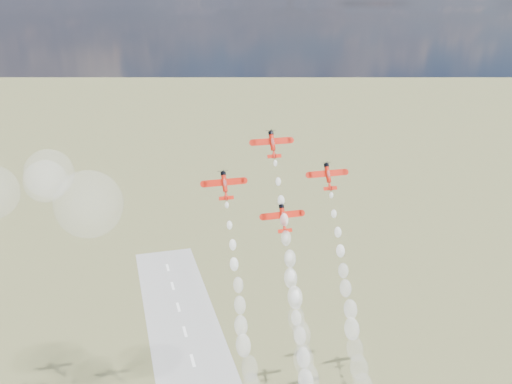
{
  "coord_description": "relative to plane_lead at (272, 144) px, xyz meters",
  "views": [
    {
      "loc": [
        -23.33,
        -124.2,
        129.11
      ],
      "look_at": [
        13.22,
        7.15,
        81.56
      ],
      "focal_mm": 38.0,
      "sensor_mm": 36.0,
      "label": 1
    }
  ],
  "objects": [
    {
      "name": "smoke_trail_right",
      "position": [
        14.56,
        -29.65,
        -51.95
      ],
      "size": [
        5.62,
        30.86,
        52.16
      ],
      "color": "white",
      "rests_on": "plane_right"
    },
    {
      "name": "smoke_trail_lead",
      "position": [
        0.17,
        -24.75,
        -43.22
      ],
      "size": [
        5.71,
        30.97,
        52.28
      ],
      "color": "white",
      "rests_on": "plane_lead"
    },
    {
      "name": "plane_right",
      "position": [
        14.54,
        -5.06,
        -8.83
      ],
      "size": [
        10.89,
        5.81,
        7.07
      ],
      "rotation": [
        1.05,
        0.0,
        0.0
      ],
      "color": "red",
      "rests_on": "ground"
    },
    {
      "name": "plane_left",
      "position": [
        -14.54,
        -5.06,
        -8.83
      ],
      "size": [
        10.89,
        5.81,
        7.07
      ],
      "rotation": [
        1.05,
        0.0,
        0.0
      ],
      "color": "red",
      "rests_on": "ground"
    },
    {
      "name": "plane_lead",
      "position": [
        0.0,
        0.0,
        0.0
      ],
      "size": [
        10.89,
        5.81,
        7.07
      ],
      "rotation": [
        1.05,
        0.0,
        0.0
      ],
      "color": "red",
      "rests_on": "ground"
    },
    {
      "name": "smoke_trail_left",
      "position": [
        -14.45,
        -29.64,
        -51.72
      ],
      "size": [
        5.73,
        31.05,
        51.55
      ],
      "color": "white",
      "rests_on": "plane_left"
    },
    {
      "name": "plane_slot",
      "position": [
        0.0,
        -10.13,
        -17.66
      ],
      "size": [
        10.89,
        5.81,
        7.07
      ],
      "rotation": [
        1.05,
        0.0,
        0.0
      ],
      "color": "red",
      "rests_on": "ground"
    }
  ]
}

